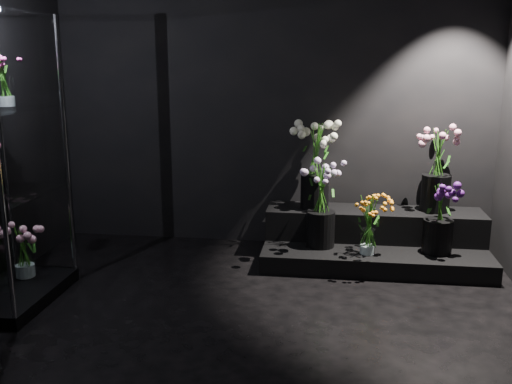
# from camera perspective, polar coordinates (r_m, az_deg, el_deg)

# --- Properties ---
(floor) EXTENTS (4.00, 4.00, 0.00)m
(floor) POSITION_cam_1_polar(r_m,az_deg,el_deg) (3.70, -1.89, -14.59)
(floor) COLOR black
(floor) RESTS_ON ground
(wall_back) EXTENTS (4.00, 0.00, 4.00)m
(wall_back) POSITION_cam_1_polar(r_m,az_deg,el_deg) (5.26, 1.66, 9.70)
(wall_back) COLOR black
(wall_back) RESTS_ON floor
(wall_front) EXTENTS (4.00, 0.00, 4.00)m
(wall_front) POSITION_cam_1_polar(r_m,az_deg,el_deg) (1.38, -16.23, -0.96)
(wall_front) COLOR black
(wall_front) RESTS_ON floor
(display_riser) EXTENTS (1.89, 0.84, 0.42)m
(display_riser) POSITION_cam_1_polar(r_m,az_deg,el_deg) (5.10, 11.69, -4.73)
(display_riser) COLOR black
(display_riser) RESTS_ON floor
(display_case) EXTENTS (0.55, 0.92, 2.03)m
(display_case) POSITION_cam_1_polar(r_m,az_deg,el_deg) (4.31, -24.11, 2.61)
(display_case) COLOR black
(display_case) RESTS_ON floor
(bouquet_orange_bells) EXTENTS (0.28, 0.28, 0.48)m
(bouquet_orange_bells) POSITION_cam_1_polar(r_m,az_deg,el_deg) (4.72, 11.18, -3.22)
(bouquet_orange_bells) COLOR white
(bouquet_orange_bells) RESTS_ON display_riser
(bouquet_lilac) EXTENTS (0.39, 0.39, 0.72)m
(bouquet_lilac) POSITION_cam_1_polar(r_m,az_deg,el_deg) (4.81, 6.54, -0.75)
(bouquet_lilac) COLOR black
(bouquet_lilac) RESTS_ON display_riser
(bouquet_purple) EXTENTS (0.36, 0.36, 0.58)m
(bouquet_purple) POSITION_cam_1_polar(r_m,az_deg,el_deg) (4.88, 17.83, -2.16)
(bouquet_purple) COLOR black
(bouquet_purple) RESTS_ON display_riser
(bouquet_cream_roses) EXTENTS (0.44, 0.44, 0.75)m
(bouquet_cream_roses) POSITION_cam_1_polar(r_m,az_deg,el_deg) (5.02, 5.96, 3.18)
(bouquet_cream_roses) COLOR black
(bouquet_cream_roses) RESTS_ON display_riser
(bouquet_pink_roses) EXTENTS (0.41, 0.41, 0.73)m
(bouquet_pink_roses) POSITION_cam_1_polar(r_m,az_deg,el_deg) (5.15, 17.70, 2.61)
(bouquet_pink_roses) COLOR black
(bouquet_pink_roses) RESTS_ON display_riser
(bouquet_case_magenta) EXTENTS (0.25, 0.25, 0.36)m
(bouquet_case_magenta) POSITION_cam_1_polar(r_m,az_deg,el_deg) (4.41, -23.89, 10.21)
(bouquet_case_magenta) COLOR white
(bouquet_case_magenta) RESTS_ON display_case
(bouquet_case_base_pink) EXTENTS (0.33, 0.33, 0.43)m
(bouquet_case_base_pink) POSITION_cam_1_polar(r_m,az_deg,el_deg) (4.68, -22.27, -5.18)
(bouquet_case_base_pink) COLOR white
(bouquet_case_base_pink) RESTS_ON display_case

